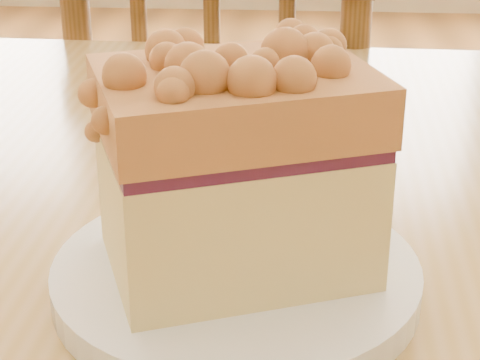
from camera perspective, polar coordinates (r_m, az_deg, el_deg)
The scene contains 4 objects.
cafe_table_main at distance 0.57m, azimuth -3.59°, elevation -11.21°, with size 1.30×0.89×0.75m.
cafe_chair_main at distance 1.18m, azimuth -0.32°, elevation -3.31°, with size 0.43×0.43×0.87m.
plate at distance 0.45m, azimuth -0.27°, elevation -6.69°, with size 0.20×0.20×0.02m.
cake_slice at distance 0.42m, azimuth -0.53°, elevation 1.44°, with size 0.16×0.14×0.12m.
Camera 1 is at (0.15, -0.33, 0.99)m, focal length 62.00 mm.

